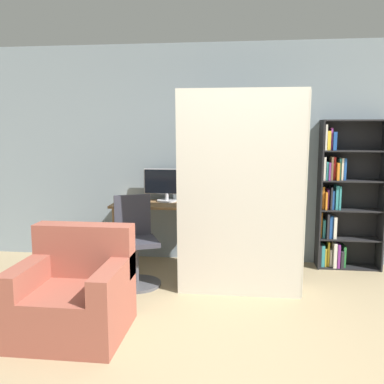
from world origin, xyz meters
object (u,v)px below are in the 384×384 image
at_px(monitor, 167,184).
at_px(office_chair, 135,248).
at_px(mattress_far, 241,192).
at_px(mattress_near, 241,195).
at_px(armchair, 75,294).
at_px(bookshelf, 342,199).

xyz_separation_m(monitor, office_chair, (-0.19, -0.85, -0.59)).
xyz_separation_m(office_chair, mattress_far, (1.12, 0.06, 0.63)).
bearing_deg(office_chair, mattress_near, -9.39).
distance_m(office_chair, armchair, 1.16).
bearing_deg(office_chair, monitor, 77.16).
relative_size(bookshelf, armchair, 2.08).
bearing_deg(armchair, mattress_far, 41.95).
bearing_deg(mattress_near, office_chair, 170.61).
bearing_deg(bookshelf, monitor, -179.32).
bearing_deg(mattress_near, armchair, -144.35).
relative_size(mattress_near, mattress_far, 1.00).
xyz_separation_m(monitor, armchair, (-0.41, -1.99, -0.66)).
distance_m(monitor, office_chair, 1.06).
relative_size(office_chair, mattress_far, 0.47).
height_order(monitor, mattress_near, mattress_near).
bearing_deg(armchair, mattress_near, 35.65).
bearing_deg(monitor, armchair, -101.56).
relative_size(mattress_near, armchair, 2.40).
xyz_separation_m(office_chair, bookshelf, (2.32, 0.88, 0.44)).
xyz_separation_m(monitor, bookshelf, (2.12, 0.03, -0.15)).
height_order(monitor, office_chair, monitor).
bearing_deg(bookshelf, office_chair, -159.26).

